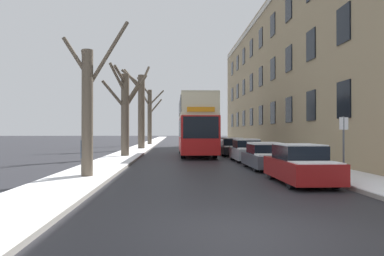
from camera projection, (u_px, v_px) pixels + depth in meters
ground_plane at (259, 231)px, 7.16m from camera, size 320.00×320.00×0.00m
sidewalk_left at (151, 143)px, 59.84m from camera, size 2.48×130.00×0.16m
sidewalk_right at (217, 143)px, 60.35m from camera, size 2.48×130.00×0.16m
terrace_facade_right at (308, 80)px, 35.42m from camera, size 9.10×43.97×13.62m
bare_tree_left_0 at (88, 106)px, 14.81m from camera, size 2.50×2.06×6.56m
bare_tree_left_1 at (125, 110)px, 27.04m from camera, size 3.07×3.25×6.73m
bare_tree_left_2 at (141, 108)px, 38.88m from camera, size 2.82×2.86×8.95m
bare_tree_left_3 at (150, 114)px, 51.60m from camera, size 3.60×4.03×9.13m
double_decker_bus at (196, 123)px, 29.58m from camera, size 2.63×10.36×4.62m
parked_car_0 at (300, 165)px, 13.74m from camera, size 1.72×4.20×1.44m
parked_car_1 at (265, 157)px, 18.97m from camera, size 1.74×4.16×1.36m
parked_car_2 at (247, 151)px, 23.89m from camera, size 1.69×3.92×1.45m
parked_car_3 at (232, 147)px, 29.91m from camera, size 1.85×4.02×1.42m
pedestrian_left_sidewalk at (86, 154)px, 15.15m from camera, size 0.39×0.39×1.79m
street_sign_post at (344, 146)px, 13.26m from camera, size 0.32×0.07×2.45m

